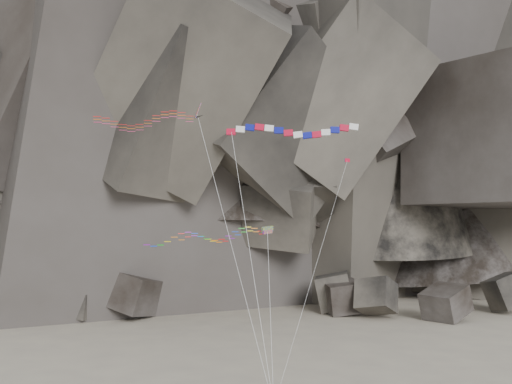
{
  "coord_description": "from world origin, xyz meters",
  "views": [
    {
      "loc": [
        -11.34,
        -55.72,
        14.84
      ],
      "look_at": [
        -2.37,
        6.0,
        17.01
      ],
      "focal_mm": 45.0,
      "sensor_mm": 36.0,
      "label": 1
    }
  ],
  "objects": [
    {
      "name": "parafoil_kite",
      "position": [
        -7.81,
        0.93,
        12.89
      ],
      "size": [
        11.87,
        13.99,
        12.08
      ],
      "rotation": [
        0.0,
        0.0,
        0.4
      ],
      "color": "#BDD40B",
      "rests_on": "ground"
    },
    {
      "name": "headland",
      "position": [
        0.0,
        70.0,
        42.0
      ],
      "size": [
        110.0,
        70.0,
        84.0
      ],
      "primitive_type": null,
      "color": "#544E45",
      "rests_on": "ground"
    },
    {
      "name": "delta_kite",
      "position": [
        -13.43,
        4.55,
        23.63
      ],
      "size": [
        14.4,
        17.9,
        23.76
      ],
      "rotation": [
        0.0,
        0.0,
        0.04
      ],
      "color": "red",
      "rests_on": "ground"
    },
    {
      "name": "boulder_field",
      "position": [
        0.15,
        35.81,
        2.18
      ],
      "size": [
        85.85,
        17.87,
        7.26
      ],
      "color": "#47423F",
      "rests_on": "ground"
    },
    {
      "name": "banner_kite",
      "position": [
        -0.05,
        -0.36,
        22.17
      ],
      "size": [
        11.61,
        13.53,
        21.16
      ],
      "rotation": [
        0.0,
        0.0,
        -0.18
      ],
      "color": "red",
      "rests_on": "ground"
    },
    {
      "name": "pennant_kite",
      "position": [
        3.46,
        -0.65,
        15.15
      ],
      "size": [
        10.22,
        16.02,
        18.46
      ],
      "rotation": [
        0.0,
        0.0,
        0.23
      ],
      "color": "red",
      "rests_on": "ground"
    },
    {
      "name": "ground",
      "position": [
        0.0,
        0.0,
        0.0
      ],
      "size": [
        260.0,
        260.0,
        0.0
      ],
      "primitive_type": "plane",
      "color": "#A79D87",
      "rests_on": "ground"
    }
  ]
}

